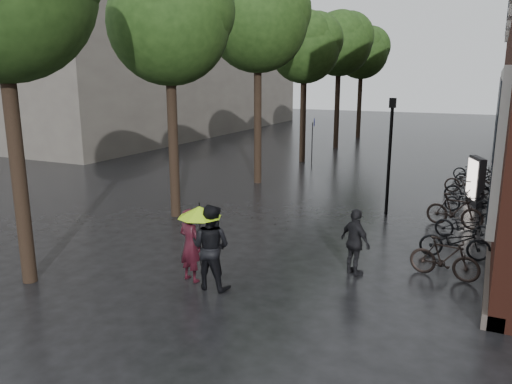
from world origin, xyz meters
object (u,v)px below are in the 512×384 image
Objects in this scene: pedestrian_walking at (355,242)px; parked_bicycles at (465,200)px; lamp_post at (390,145)px; person_burgundy at (190,245)px; ad_lightbox at (475,181)px; person_black at (211,247)px.

pedestrian_walking reaches higher than parked_bicycles.
parked_bicycles is 3.34× the size of lamp_post.
parked_bicycles is (2.03, 6.95, -0.34)m from pedestrian_walking.
pedestrian_walking is 0.12× the size of parked_bicycles.
parked_bicycles is at bearing -106.46° from person_burgundy.
person_black is at bearing -135.78° from ad_lightbox.
person_black is 0.49× the size of lamp_post.
person_black is at bearing -117.35° from parked_bicycles.
person_black reaches higher than ad_lightbox.
person_black is 1.10× the size of ad_lightbox.
ad_lightbox is 4.11m from lamp_post.
lamp_post is (2.93, 7.60, 1.51)m from person_burgundy.
ad_lightbox is (0.22, 1.48, 0.41)m from parked_bicycles.
ad_lightbox is (2.25, 8.43, 0.07)m from pedestrian_walking.
person_burgundy is at bearing -111.07° from lamp_post.
lamp_post is (-2.62, -2.79, 1.49)m from ad_lightbox.
pedestrian_walking is 5.86m from lamp_post.
lamp_post reaches higher than pedestrian_walking.
lamp_post is at bearing -96.70° from person_burgundy.
ad_lightbox is at bearing -70.52° from pedestrian_walking.
ad_lightbox is at bearing -103.71° from person_burgundy.
ad_lightbox is 0.45× the size of lamp_post.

